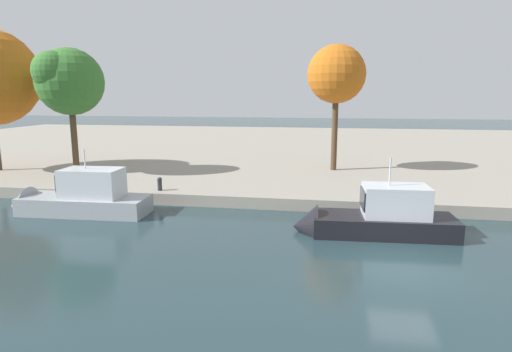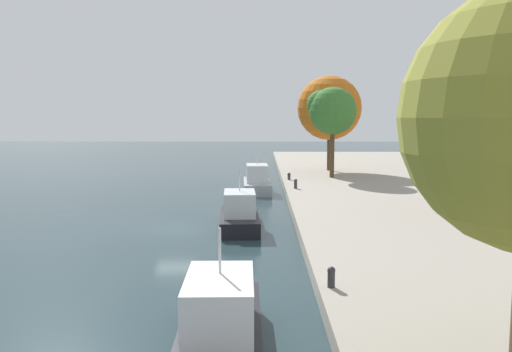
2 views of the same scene
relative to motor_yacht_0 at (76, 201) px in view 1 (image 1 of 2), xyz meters
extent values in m
plane|color=#23383D|center=(16.98, -4.90, -0.71)|extent=(220.00, 220.00, 0.00)
cube|color=gray|center=(16.98, 30.05, -0.35)|extent=(120.00, 55.00, 0.70)
cube|color=#9EA3A8|center=(0.50, 0.02, -0.41)|extent=(7.19, 2.71, 1.37)
cone|color=#9EA3A8|center=(-3.44, -0.15, -0.41)|extent=(1.30, 2.33, 2.28)
cube|color=silver|center=(1.03, 0.04, 1.07)|extent=(3.27, 2.06, 1.59)
cube|color=black|center=(-0.21, -0.01, 1.15)|extent=(0.93, 1.84, 0.95)
cylinder|color=silver|center=(0.68, 0.03, 2.40)|extent=(0.08, 0.08, 1.07)
cube|color=black|center=(16.59, -0.94, -0.45)|extent=(6.72, 2.70, 1.34)
cone|color=black|center=(12.89, -1.13, -0.45)|extent=(1.31, 2.30, 2.25)
cube|color=silver|center=(17.08, -0.91, 0.96)|extent=(3.07, 2.04, 1.47)
cube|color=black|center=(15.93, -0.97, 1.04)|extent=(0.88, 1.81, 0.88)
cylinder|color=silver|center=(16.75, -0.93, 2.36)|extent=(0.08, 0.08, 1.31)
cylinder|color=#2D2D33|center=(3.56, 3.43, 0.30)|extent=(0.28, 0.28, 0.61)
sphere|color=#2D2D33|center=(3.56, 3.43, 0.69)|extent=(0.31, 0.31, 0.31)
cylinder|color=#2D2D33|center=(-2.79, 3.20, 0.23)|extent=(0.29, 0.29, 0.47)
sphere|color=#2D2D33|center=(-2.79, 3.20, 0.55)|extent=(0.32, 0.32, 0.32)
sphere|color=#BC6019|center=(-10.20, 9.03, 6.73)|extent=(3.90, 3.90, 3.90)
cylinder|color=#4C3823|center=(-4.79, 7.71, 2.50)|extent=(0.45, 0.45, 5.00)
sphere|color=#38702D|center=(-4.79, 7.71, 6.81)|extent=(4.83, 4.83, 4.83)
sphere|color=#38702D|center=(-5.28, 6.53, 7.49)|extent=(2.84, 2.84, 2.84)
sphere|color=#38702D|center=(-5.85, 8.43, 7.17)|extent=(2.34, 2.34, 2.34)
cylinder|color=#4C3823|center=(14.25, 12.97, 2.88)|extent=(0.46, 0.46, 5.76)
sphere|color=#BC6019|center=(14.25, 12.97, 7.44)|extent=(4.47, 4.47, 4.47)
sphere|color=#BC6019|center=(14.14, 13.97, 8.04)|extent=(2.51, 2.51, 2.51)
sphere|color=#BC6019|center=(14.89, 12.70, 6.86)|extent=(2.05, 2.05, 2.05)
camera|label=1|loc=(13.99, -21.44, 5.88)|focal=30.26mm
camera|label=2|loc=(49.14, 0.41, 6.37)|focal=36.95mm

